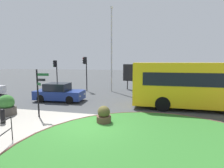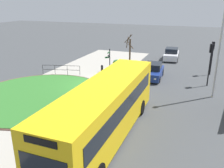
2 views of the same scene
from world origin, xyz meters
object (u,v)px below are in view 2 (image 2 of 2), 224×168
traffic_light_near (211,56)px  planter_kerbside (117,66)px  signpost_directional (109,61)px  car_near_lane (171,54)px  traffic_light_far (213,51)px  bollard_foreground (102,68)px  bus_yellow (106,109)px  lamppost_tall (221,37)px  car_far_lane (153,71)px  street_tree_bare (130,48)px  planter_near_signpost (90,84)px

traffic_light_near → planter_kerbside: bearing=69.2°
signpost_directional → car_near_lane: signpost_directional is taller
signpost_directional → traffic_light_far: size_ratio=0.84×
bollard_foreground → traffic_light_far: 11.75m
bus_yellow → lamppost_tall: (-8.78, 5.77, 3.11)m
car_near_lane → lamppost_tall: size_ratio=0.47×
car_far_lane → lamppost_tall: lamppost_tall is taller
traffic_light_near → street_tree_bare: (-5.73, -9.33, -1.00)m
bus_yellow → traffic_light_near: 12.86m
bus_yellow → planter_kerbside: 13.89m
traffic_light_near → planter_kerbside: (-1.52, -9.48, -2.24)m
bollard_foreground → street_tree_bare: (-5.25, 1.51, 1.39)m
traffic_light_far → planter_kerbside: traffic_light_far is taller
signpost_directional → planter_near_signpost: signpost_directional is taller
car_far_lane → traffic_light_far: 6.67m
car_near_lane → traffic_light_far: (5.47, 4.83, 1.85)m
signpost_directional → bollard_foreground: bearing=-132.9°
lamppost_tall → planter_kerbside: lamppost_tall is taller
traffic_light_near → street_tree_bare: 11.00m
bollard_foreground → bus_yellow: bearing=24.5°
planter_near_signpost → street_tree_bare: 10.68m
car_far_lane → planter_near_signpost: bearing=-43.7°
signpost_directional → bus_yellow: size_ratio=0.26×
bus_yellow → bollard_foreground: bearing=-155.6°
car_far_lane → traffic_light_near: traffic_light_near is taller
car_near_lane → planter_near_signpost: bearing=-23.8°
bus_yellow → car_far_lane: bus_yellow is taller
signpost_directional → lamppost_tall: size_ratio=0.32×
planter_near_signpost → car_far_lane: bearing=139.3°
bus_yellow → traffic_light_far: bearing=160.3°
bus_yellow → traffic_light_far: size_ratio=3.26×
car_far_lane → lamppost_tall: (3.25, 5.64, 4.17)m
bus_yellow → planter_kerbside: bus_yellow is taller
bus_yellow → car_near_lane: size_ratio=2.65×
bollard_foreground → car_far_lane: size_ratio=0.20×
car_far_lane → lamppost_tall: size_ratio=0.45×
traffic_light_far → street_tree_bare: size_ratio=1.00×
bollard_foreground → planter_kerbside: bearing=127.3°
traffic_light_near → lamppost_tall: bearing=177.7°
traffic_light_near → lamppost_tall: lamppost_tall is taller
bus_yellow → lamppost_tall: bearing=146.6°
planter_near_signpost → planter_kerbside: (-6.37, 0.16, 0.12)m
car_far_lane → traffic_light_far: size_ratio=1.20×
car_near_lane → lamppost_tall: lamppost_tall is taller
bus_yellow → street_tree_bare: street_tree_bare is taller
signpost_directional → planter_kerbside: (-2.33, -0.04, -1.13)m
car_far_lane → planter_near_signpost: (5.22, -4.49, -0.25)m
signpost_directional → traffic_light_far: bearing=115.7°
signpost_directional → lamppost_tall: 10.62m
planter_near_signpost → planter_kerbside: bearing=178.6°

